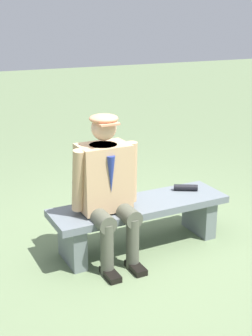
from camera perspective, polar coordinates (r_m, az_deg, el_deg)
ground_plane at (r=4.34m, az=1.70°, el=-9.58°), size 30.00×30.00×0.00m
bench at (r=4.20m, az=1.74°, el=-5.85°), size 1.64×0.48×0.43m
seated_man at (r=3.86m, az=-2.41°, el=-1.92°), size 0.60×0.64×1.28m
rolled_magazine at (r=4.46m, az=7.41°, el=-2.41°), size 0.23×0.17×0.06m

